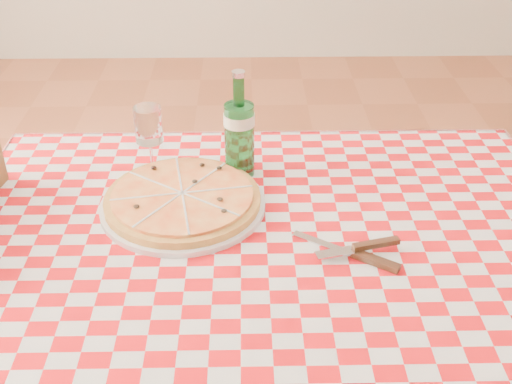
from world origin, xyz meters
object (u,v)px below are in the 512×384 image
at_px(wine_glass, 150,140).
at_px(water_bottle, 239,124).
at_px(dining_table, 266,269).
at_px(pizza_plate, 183,198).

bearing_deg(wine_glass, water_bottle, -4.55).
height_order(dining_table, water_bottle, water_bottle).
bearing_deg(pizza_plate, dining_table, -27.96).
bearing_deg(water_bottle, dining_table, -77.07).
bearing_deg(water_bottle, wine_glass, 175.45).
xyz_separation_m(dining_table, wine_glass, (-0.26, 0.25, 0.18)).
xyz_separation_m(pizza_plate, water_bottle, (0.12, 0.14, 0.10)).
relative_size(water_bottle, wine_glass, 1.56).
bearing_deg(dining_table, wine_glass, 135.87).
height_order(dining_table, pizza_plate, pizza_plate).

